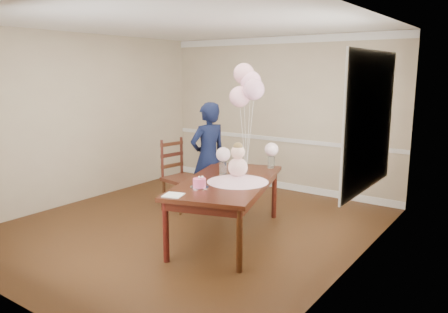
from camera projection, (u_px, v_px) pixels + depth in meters
floor at (190, 226)px, 6.03m from camera, size 4.50×5.00×0.00m
ceiling at (186, 23)px, 5.51m from camera, size 4.50×5.00×0.02m
wall_back at (279, 114)px, 7.76m from camera, size 4.50×0.02×2.70m
wall_front at (1, 160)px, 3.77m from camera, size 4.50×0.02×2.70m
wall_left at (81, 119)px, 7.05m from camera, size 0.02×5.00×2.70m
wall_right at (356, 146)px, 4.49m from camera, size 0.02×5.00×2.70m
chair_rail_trim at (278, 139)px, 7.84m from camera, size 4.50×0.02×0.07m
crown_molding at (280, 40)px, 7.51m from camera, size 4.50×0.02×0.12m
baseboard_trim at (277, 184)px, 8.00m from camera, size 4.50×0.02×0.12m
window_frame at (370, 122)px, 4.86m from camera, size 0.02×1.66×1.56m
window_blinds at (368, 121)px, 4.87m from camera, size 0.01×1.50×1.40m
dining_table_top at (227, 182)px, 5.50m from camera, size 1.57×2.23×0.05m
table_apron at (227, 187)px, 5.52m from camera, size 1.45×2.10×0.10m
table_leg_fl at (166, 232)px, 4.83m from camera, size 0.09×0.09×0.71m
table_leg_fr at (239, 241)px, 4.58m from camera, size 0.09×0.09×0.71m
table_leg_bl at (219, 189)px, 6.57m from camera, size 0.09×0.09×0.71m
table_leg_br at (274, 194)px, 6.32m from camera, size 0.09×0.09×0.71m
baby_skirt at (238, 178)px, 5.40m from camera, size 0.96×0.96×0.10m
baby_torso at (238, 167)px, 5.37m from camera, size 0.24×0.24×0.24m
baby_head at (238, 152)px, 5.33m from camera, size 0.17×0.17×0.17m
baby_hair at (238, 147)px, 5.32m from camera, size 0.12×0.12×0.12m
cake_platter at (199, 187)px, 5.13m from camera, size 0.28×0.28×0.01m
birthday_cake at (199, 183)px, 5.12m from camera, size 0.19×0.19×0.10m
cake_flower_a at (199, 177)px, 5.11m from camera, size 0.03×0.03×0.03m
cake_flower_b at (202, 177)px, 5.12m from camera, size 0.03×0.03×0.03m
rose_vase_near at (223, 168)px, 5.81m from camera, size 0.13×0.13×0.16m
roses_near at (223, 154)px, 5.78m from camera, size 0.19×0.19×0.19m
rose_vase_far at (271, 162)px, 6.17m from camera, size 0.13×0.13×0.16m
roses_far at (271, 150)px, 6.13m from camera, size 0.19×0.19×0.19m
napkin at (173, 195)px, 4.80m from camera, size 0.25×0.25×0.01m
balloon_weight at (246, 170)px, 5.98m from camera, size 0.05×0.05×0.02m
balloon_a at (240, 97)px, 5.82m from camera, size 0.28×0.28×0.28m
balloon_b at (254, 89)px, 5.70m from camera, size 0.28×0.28×0.28m
balloon_c at (251, 81)px, 5.84m from camera, size 0.28×0.28×0.28m
balloon_d at (244, 74)px, 5.87m from camera, size 0.28×0.28×0.28m
balloon_ribbon_a at (243, 139)px, 5.92m from camera, size 0.09×0.03×0.84m
balloon_ribbon_b at (250, 136)px, 5.85m from camera, size 0.11×0.02×0.94m
balloon_ribbon_c at (248, 132)px, 5.93m from camera, size 0.02×0.10×1.05m
balloon_ribbon_d at (245, 128)px, 5.94m from camera, size 0.11×0.08×1.14m
dining_chair_seat at (181, 179)px, 6.68m from camera, size 0.54×0.54×0.05m
chair_leg_fl at (164, 195)px, 6.73m from camera, size 0.05×0.05×0.46m
chair_leg_fr at (180, 200)px, 6.46m from camera, size 0.05×0.05×0.46m
chair_leg_bl at (183, 190)px, 7.00m from camera, size 0.05×0.05×0.46m
chair_leg_br at (199, 195)px, 6.73m from camera, size 0.05×0.05×0.46m
chair_back_post_l at (162, 159)px, 6.64m from camera, size 0.05×0.05×0.60m
chair_back_post_r at (182, 156)px, 6.90m from camera, size 0.05×0.05×0.60m
chair_slat_low at (172, 165)px, 6.79m from camera, size 0.10×0.43×0.05m
chair_slat_mid at (172, 155)px, 6.76m from camera, size 0.10×0.43×0.05m
chair_slat_top at (172, 144)px, 6.73m from camera, size 0.10×0.43×0.05m
woman at (208, 158)px, 6.53m from camera, size 0.57×0.70×1.66m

